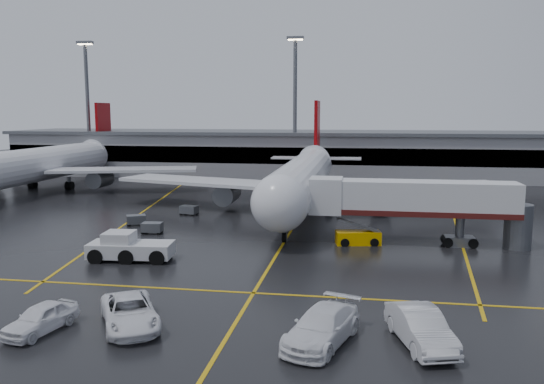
# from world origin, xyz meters

# --- Properties ---
(ground) EXTENTS (220.00, 220.00, 0.00)m
(ground) POSITION_xyz_m (0.00, 0.00, 0.00)
(ground) COLOR black
(ground) RESTS_ON ground
(apron_line_centre) EXTENTS (0.25, 90.00, 0.02)m
(apron_line_centre) POSITION_xyz_m (0.00, 0.00, 0.01)
(apron_line_centre) COLOR gold
(apron_line_centre) RESTS_ON ground
(apron_line_stop) EXTENTS (60.00, 0.25, 0.02)m
(apron_line_stop) POSITION_xyz_m (0.00, -22.00, 0.01)
(apron_line_stop) COLOR gold
(apron_line_stop) RESTS_ON ground
(apron_line_left) EXTENTS (9.99, 69.35, 0.02)m
(apron_line_left) POSITION_xyz_m (-20.00, 10.00, 0.01)
(apron_line_left) COLOR gold
(apron_line_left) RESTS_ON ground
(apron_line_right) EXTENTS (7.57, 69.64, 0.02)m
(apron_line_right) POSITION_xyz_m (18.00, 10.00, 0.01)
(apron_line_right) COLOR gold
(apron_line_right) RESTS_ON ground
(terminal) EXTENTS (122.00, 19.00, 8.60)m
(terminal) POSITION_xyz_m (0.00, 47.93, 4.32)
(terminal) COLOR gray
(terminal) RESTS_ON ground
(light_mast_left) EXTENTS (3.00, 1.20, 25.45)m
(light_mast_left) POSITION_xyz_m (-45.00, 42.00, 14.47)
(light_mast_left) COLOR #595B60
(light_mast_left) RESTS_ON ground
(light_mast_mid) EXTENTS (3.00, 1.20, 25.45)m
(light_mast_mid) POSITION_xyz_m (-5.00, 42.00, 14.47)
(light_mast_mid) COLOR #595B60
(light_mast_mid) RESTS_ON ground
(main_airliner) EXTENTS (48.80, 45.60, 14.10)m
(main_airliner) POSITION_xyz_m (0.00, 9.70, 4.21)
(main_airliner) COLOR silver
(main_airliner) RESTS_ON ground
(second_airliner) EXTENTS (48.80, 45.60, 14.10)m
(second_airliner) POSITION_xyz_m (-42.00, 21.70, 4.21)
(second_airliner) COLOR silver
(second_airliner) RESTS_ON ground
(jet_bridge) EXTENTS (19.90, 3.40, 6.05)m
(jet_bridge) POSITION_xyz_m (11.87, -6.00, 3.93)
(jet_bridge) COLOR silver
(jet_bridge) RESTS_ON ground
(pushback_tractor) EXTENTS (7.06, 3.49, 2.44)m
(pushback_tractor) POSITION_xyz_m (-11.83, -15.35, 0.97)
(pushback_tractor) COLOR silver
(pushback_tractor) RESTS_ON ground
(belt_loader) EXTENTS (4.31, 2.54, 2.57)m
(belt_loader) POSITION_xyz_m (6.87, -6.79, 0.63)
(belt_loader) COLOR #E3A002
(belt_loader) RESTS_ON ground
(service_van_a) EXTENTS (5.57, 6.78, 1.72)m
(service_van_a) POSITION_xyz_m (-5.80, -28.87, 0.86)
(service_van_a) COLOR white
(service_van_a) RESTS_ON ground
(service_van_b) EXTENTS (4.47, 6.83, 1.84)m
(service_van_b) POSITION_xyz_m (5.15, -29.35, 0.92)
(service_van_b) COLOR white
(service_van_b) RESTS_ON ground
(service_van_c) EXTENTS (3.59, 6.20, 1.93)m
(service_van_c) POSITION_xyz_m (10.24, -28.74, 0.97)
(service_van_c) COLOR silver
(service_van_c) RESTS_ON ground
(service_van_d) EXTENTS (2.79, 4.93, 1.58)m
(service_van_d) POSITION_xyz_m (-10.39, -30.35, 0.79)
(service_van_d) COLOR white
(service_van_d) RESTS_ON ground
(baggage_cart_a) EXTENTS (2.10, 1.46, 1.12)m
(baggage_cart_a) POSITION_xyz_m (-13.70, -5.51, 0.63)
(baggage_cart_a) COLOR #595B60
(baggage_cart_a) RESTS_ON ground
(baggage_cart_b) EXTENTS (2.37, 2.05, 1.12)m
(baggage_cart_b) POSITION_xyz_m (-16.95, -1.87, 0.63)
(baggage_cart_b) COLOR #595B60
(baggage_cart_b) RESTS_ON ground
(baggage_cart_c) EXTENTS (2.23, 1.69, 1.12)m
(baggage_cart_c) POSITION_xyz_m (-13.15, 4.84, 0.63)
(baggage_cart_c) COLOR #595B60
(baggage_cart_c) RESTS_ON ground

